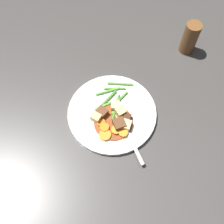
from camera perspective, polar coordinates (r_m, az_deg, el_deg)
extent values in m
plane|color=#423F3D|center=(0.80, 0.00, -0.48)|extent=(3.00, 3.00, 0.00)
cylinder|color=white|center=(0.79, 0.00, -0.24)|extent=(0.26, 0.26, 0.01)
cylinder|color=brown|center=(0.77, 0.30, -2.26)|extent=(0.11, 0.11, 0.00)
cylinder|color=orange|center=(0.75, 0.84, -3.92)|extent=(0.04, 0.04, 0.01)
cylinder|color=orange|center=(0.75, -1.84, -4.89)|extent=(0.05, 0.05, 0.01)
cylinder|color=orange|center=(0.76, -1.63, -3.36)|extent=(0.03, 0.03, 0.01)
cylinder|color=orange|center=(0.75, 2.40, -4.50)|extent=(0.04, 0.04, 0.01)
cylinder|color=orange|center=(0.76, -2.33, -2.35)|extent=(0.03, 0.03, 0.01)
cube|color=#EAD68C|center=(0.75, 3.00, -2.82)|extent=(0.03, 0.03, 0.02)
cube|color=#E5CC7A|center=(0.77, 1.79, -0.19)|extent=(0.04, 0.04, 0.02)
cube|color=#EAD68C|center=(0.78, 0.71, 1.27)|extent=(0.03, 0.03, 0.02)
cube|color=#E5CC7A|center=(0.76, -3.43, -1.22)|extent=(0.03, 0.03, 0.03)
cube|color=brown|center=(0.77, -2.22, -0.11)|extent=(0.04, 0.04, 0.02)
cube|color=brown|center=(0.75, 1.57, -2.67)|extent=(0.04, 0.04, 0.03)
cube|color=#4C2B19|center=(0.77, 3.18, -1.40)|extent=(0.03, 0.02, 0.02)
cylinder|color=#4C8E33|center=(0.80, -0.84, 2.81)|extent=(0.07, 0.04, 0.01)
cylinder|color=#599E38|center=(0.82, 0.61, 5.04)|extent=(0.02, 0.06, 0.01)
cylinder|color=#66AD42|center=(0.82, -0.83, 4.47)|extent=(0.05, 0.07, 0.01)
cylinder|color=#4C8E33|center=(0.79, 0.84, 1.00)|extent=(0.08, 0.01, 0.01)
cylinder|color=#66AD42|center=(0.79, -1.12, 1.64)|extent=(0.06, 0.06, 0.01)
cylinder|color=#599E38|center=(0.80, 1.56, 2.59)|extent=(0.07, 0.04, 0.01)
cylinder|color=#66AD42|center=(0.79, 0.77, 1.06)|extent=(0.05, 0.02, 0.01)
cylinder|color=#66AD42|center=(0.83, 1.48, 6.12)|extent=(0.02, 0.08, 0.01)
cube|color=silver|center=(0.74, 4.72, -7.28)|extent=(0.10, 0.08, 0.00)
cube|color=silver|center=(0.76, 2.61, -2.97)|extent=(0.03, 0.03, 0.00)
cylinder|color=silver|center=(0.78, 2.35, -0.88)|extent=(0.04, 0.03, 0.00)
cylinder|color=silver|center=(0.78, 1.92, -1.04)|extent=(0.04, 0.03, 0.00)
cylinder|color=silver|center=(0.77, 1.50, -1.20)|extent=(0.04, 0.03, 0.00)
cylinder|color=silver|center=(0.77, 1.07, -1.36)|extent=(0.04, 0.03, 0.00)
cylinder|color=brown|center=(0.93, 16.35, 14.96)|extent=(0.05, 0.05, 0.11)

